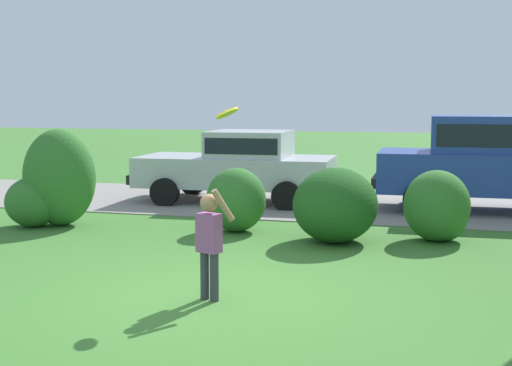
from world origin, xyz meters
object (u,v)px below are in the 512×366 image
at_px(parked_suv, 495,158).
at_px(child_thrower, 209,238).
at_px(frisbee, 227,113).
at_px(parked_sedan, 240,164).

bearing_deg(parked_suv, child_thrower, -114.75).
xyz_separation_m(child_thrower, frisbee, (0.04, 0.53, 1.38)).
xyz_separation_m(parked_suv, frisbee, (-3.36, -6.86, 1.02)).
relative_size(parked_sedan, child_thrower, 3.47).
height_order(parked_suv, frisbee, frisbee).
height_order(parked_sedan, child_thrower, parked_sedan).
height_order(parked_sedan, parked_suv, parked_suv).
bearing_deg(child_thrower, parked_sedan, 104.09).
bearing_deg(child_thrower, frisbee, 85.30).
height_order(parked_suv, child_thrower, parked_suv).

